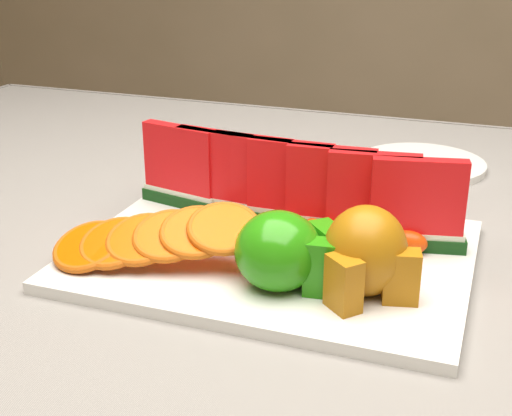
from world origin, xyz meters
name	(u,v)px	position (x,y,z in m)	size (l,w,h in m)	color
table	(267,295)	(0.00, 0.00, 0.65)	(1.40, 0.90, 0.75)	#4E2A1A
tablecloth	(267,250)	(0.00, 0.00, 0.72)	(1.53, 1.03, 0.20)	gray
platter	(273,255)	(0.04, -0.10, 0.76)	(0.40, 0.30, 0.01)	silver
apple_cluster	(286,252)	(0.08, -0.17, 0.80)	(0.12, 0.10, 0.08)	#398919
pear_cluster	(366,254)	(0.15, -0.16, 0.81)	(0.10, 0.11, 0.08)	#A2611E
side_plate	(421,164)	(0.15, 0.25, 0.76)	(0.18, 0.18, 0.01)	silver
fork	(216,153)	(-0.15, 0.21, 0.76)	(0.04, 0.19, 0.00)	silver
watermelon_row	(290,186)	(0.04, -0.04, 0.82)	(0.39, 0.07, 0.10)	#083A13
orange_fan_front	(156,237)	(-0.06, -0.17, 0.80)	(0.22, 0.13, 0.06)	#DA5217
orange_fan_back	(272,186)	(0.00, 0.03, 0.79)	(0.24, 0.11, 0.04)	#DA5217
tangerine_segments	(304,233)	(0.07, -0.08, 0.78)	(0.25, 0.07, 0.02)	#D25822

